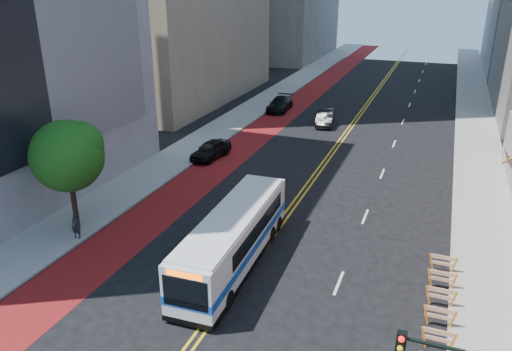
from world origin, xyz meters
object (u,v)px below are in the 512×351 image
object	(u,v)px
street_tree	(68,153)
car_a	(211,150)
transit_bus	(234,237)
car_c	(280,104)
pedestrian	(76,226)
car_b	(325,117)

from	to	relation	value
street_tree	car_a	distance (m)	15.18
transit_bus	car_a	distance (m)	17.00
street_tree	transit_bus	bearing A→B (deg)	-1.30
car_c	transit_bus	bearing A→B (deg)	-78.44
transit_bus	car_a	world-z (taller)	transit_bus
pedestrian	transit_bus	bearing A→B (deg)	-6.18
car_a	car_b	xyz separation A→B (m)	(6.60, 13.45, 0.03)
transit_bus	pedestrian	bearing A→B (deg)	-176.50
car_a	car_c	size ratio (longest dim) A/B	0.84
car_a	pedestrian	bearing A→B (deg)	-85.56
street_tree	car_c	world-z (taller)	street_tree
car_a	pedestrian	world-z (taller)	pedestrian
car_c	pedestrian	world-z (taller)	pedestrian
transit_bus	pedestrian	distance (m)	9.64
car_a	car_c	xyz separation A→B (m)	(0.39, 17.34, 0.01)
street_tree	pedestrian	xyz separation A→B (m)	(0.84, -1.14, -3.99)
transit_bus	car_c	world-z (taller)	transit_bus
car_a	car_c	bearing A→B (deg)	97.17
car_b	car_c	distance (m)	7.33
street_tree	transit_bus	distance (m)	10.93
car_a	street_tree	bearing A→B (deg)	-89.18
car_c	car_a	bearing A→B (deg)	-93.89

